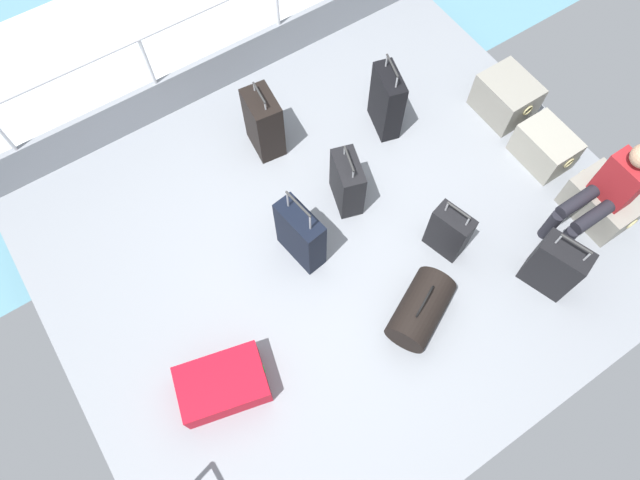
{
  "coord_description": "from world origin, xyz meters",
  "views": [
    {
      "loc": [
        1.75,
        -1.4,
        4.59
      ],
      "look_at": [
        0.01,
        -0.25,
        0.25
      ],
      "focal_mm": 31.23,
      "sensor_mm": 36.0,
      "label": 1
    }
  ],
  "objects": [
    {
      "name": "passenger_seated",
      "position": [
        1.09,
        1.93,
        0.56
      ],
      "size": [
        0.34,
        0.66,
        1.07
      ],
      "color": "maroon",
      "rests_on": "ground_plane"
    },
    {
      "name": "duffel_bag",
      "position": [
        0.98,
        0.11,
        0.18
      ],
      "size": [
        0.59,
        0.72,
        0.51
      ],
      "color": "black",
      "rests_on": "ground_plane"
    },
    {
      "name": "suitcase_6",
      "position": [
        1.32,
        1.23,
        0.31
      ],
      "size": [
        0.46,
        0.34,
        0.76
      ],
      "color": "black",
      "rests_on": "ground_plane"
    },
    {
      "name": "suitcase_5",
      "position": [
        -0.32,
        0.26,
        0.28
      ],
      "size": [
        0.45,
        0.32,
        0.68
      ],
      "color": "black",
      "rests_on": "ground_plane"
    },
    {
      "name": "cargo_crate_0",
      "position": [
        -0.3,
        2.18,
        0.21
      ],
      "size": [
        0.58,
        0.45,
        0.41
      ],
      "color": "gray",
      "rests_on": "ground_plane"
    },
    {
      "name": "gunwale_port",
      "position": [
        -2.17,
        0.0,
        0.23
      ],
      "size": [
        0.06,
        5.2,
        0.45
      ],
      "primitive_type": "cube",
      "color": "gray",
      "rests_on": "ground_plane"
    },
    {
      "name": "suitcase_1",
      "position": [
        -0.09,
        -0.38,
        0.33
      ],
      "size": [
        0.48,
        0.25,
        0.88
      ],
      "color": "black",
      "rests_on": "ground_plane"
    },
    {
      "name": "cargo_crate_2",
      "position": [
        1.09,
        2.11,
        0.18
      ],
      "size": [
        0.64,
        0.43,
        0.37
      ],
      "color": "gray",
      "rests_on": "ground_plane"
    },
    {
      "name": "cargo_crate_1",
      "position": [
        0.35,
        2.11,
        0.18
      ],
      "size": [
        0.58,
        0.38,
        0.36
      ],
      "color": "gray",
      "rests_on": "ground_plane"
    },
    {
      "name": "suitcase_3",
      "position": [
        0.57,
        0.72,
        0.27
      ],
      "size": [
        0.38,
        0.27,
        0.67
      ],
      "color": "black",
      "rests_on": "ground_plane"
    },
    {
      "name": "suitcase_2",
      "position": [
        -0.83,
        1.07,
        0.35
      ],
      "size": [
        0.46,
        0.3,
        0.84
      ],
      "color": "black",
      "rests_on": "ground_plane"
    },
    {
      "name": "sea_wake",
      "position": [
        -3.6,
        0.0,
        -0.34
      ],
      "size": [
        12.0,
        12.0,
        0.01
      ],
      "color": "#598C9E",
      "rests_on": "ground_plane"
    },
    {
      "name": "railing_port",
      "position": [
        -2.17,
        0.0,
        0.78
      ],
      "size": [
        0.04,
        4.2,
        1.02
      ],
      "color": "silver",
      "rests_on": "ground_plane"
    },
    {
      "name": "suitcase_0",
      "position": [
        0.6,
        -1.56,
        0.14
      ],
      "size": [
        0.61,
        0.77,
        0.27
      ],
      "color": "#B70C1E",
      "rests_on": "ground_plane"
    },
    {
      "name": "suitcase_4",
      "position": [
        -1.27,
        -0.04,
        0.34
      ],
      "size": [
        0.43,
        0.3,
        0.78
      ],
      "color": "black",
      "rests_on": "ground_plane"
    },
    {
      "name": "ground_plane",
      "position": [
        0.0,
        0.0,
        -0.03
      ],
      "size": [
        4.4,
        5.2,
        0.06
      ],
      "primitive_type": "cube",
      "color": "gray"
    }
  ]
}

